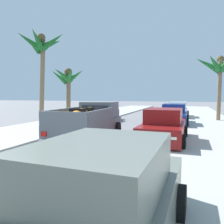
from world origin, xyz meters
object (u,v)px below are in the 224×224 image
at_px(palm_tree_right_fore, 42,49).
at_px(palm_tree_left_back, 68,78).
at_px(car_left_mid, 178,110).
at_px(car_right_mid, 164,127).
at_px(car_right_near, 101,112).
at_px(pickup_truck, 90,124).
at_px(palm_tree_right_back, 218,67).
at_px(car_left_far, 99,206).
at_px(car_left_near, 174,115).

bearing_deg(palm_tree_right_fore, palm_tree_left_back, 94.54).
relative_size(car_left_mid, car_right_mid, 1.00).
bearing_deg(car_right_near, palm_tree_left_back, 153.01).
bearing_deg(palm_tree_right_fore, pickup_truck, -39.94).
bearing_deg(palm_tree_right_back, palm_tree_right_fore, -160.65).
bearing_deg(car_left_far, car_right_mid, 89.86).
relative_size(pickup_truck, palm_tree_left_back, 1.08).
relative_size(car_left_near, car_right_mid, 0.99).
relative_size(pickup_truck, car_right_near, 1.23).
height_order(car_left_mid, palm_tree_right_back, palm_tree_right_back).
relative_size(car_right_mid, palm_tree_right_fore, 0.60).
xyz_separation_m(car_left_near, car_left_far, (-0.10, -14.22, 0.00)).
relative_size(car_left_mid, car_left_far, 0.99).
bearing_deg(palm_tree_right_fore, car_right_mid, -26.17).
bearing_deg(palm_tree_left_back, car_right_mid, -42.51).
relative_size(car_left_near, palm_tree_right_fore, 0.60).
xyz_separation_m(car_right_near, car_left_mid, (6.04, 4.70, 0.00)).
relative_size(car_left_far, palm_tree_left_back, 0.88).
xyz_separation_m(car_left_near, car_right_near, (-6.01, 0.78, 0.00)).
height_order(pickup_truck, palm_tree_right_back, palm_tree_right_back).
distance_m(pickup_truck, palm_tree_left_back, 12.95).
relative_size(pickup_truck, car_left_mid, 1.25).
relative_size(pickup_truck, car_right_mid, 1.24).
xyz_separation_m(car_left_far, palm_tree_right_fore, (-10.10, 12.68, 5.15)).
distance_m(car_right_near, car_left_mid, 7.65).
distance_m(palm_tree_left_back, palm_tree_right_back, 13.77).
distance_m(car_left_near, palm_tree_right_fore, 11.54).
distance_m(car_left_near, palm_tree_left_back, 11.47).
distance_m(car_left_near, car_left_far, 14.22).
xyz_separation_m(car_left_mid, car_left_far, (-0.13, -19.70, 0.00)).
xyz_separation_m(car_left_mid, palm_tree_left_back, (-10.60, -2.37, 3.18)).
height_order(car_left_near, car_left_mid, same).
xyz_separation_m(palm_tree_right_fore, palm_tree_right_back, (13.39, 4.70, -1.42)).
distance_m(car_right_near, palm_tree_left_back, 6.03).
xyz_separation_m(car_left_near, palm_tree_right_back, (3.18, 3.16, 3.74)).
distance_m(car_right_mid, car_left_far, 7.71).
bearing_deg(palm_tree_right_back, car_left_near, -135.17).
relative_size(pickup_truck, palm_tree_right_fore, 0.75).
distance_m(palm_tree_right_fore, palm_tree_right_back, 14.26).
relative_size(car_right_near, palm_tree_right_fore, 0.61).
height_order(palm_tree_left_back, palm_tree_right_back, palm_tree_right_back).
relative_size(palm_tree_left_back, palm_tree_right_back, 0.91).
bearing_deg(car_right_mid, car_right_near, 129.11).
bearing_deg(pickup_truck, car_left_near, 64.75).
bearing_deg(palm_tree_right_fore, palm_tree_right_back, 19.35).
bearing_deg(car_left_near, car_right_mid, -90.75).
distance_m(pickup_truck, palm_tree_right_fore, 10.20).
height_order(pickup_truck, car_right_near, pickup_truck).
xyz_separation_m(pickup_truck, car_left_mid, (3.43, 12.71, -0.10)).
xyz_separation_m(car_right_near, car_left_far, (5.91, -15.00, 0.00)).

